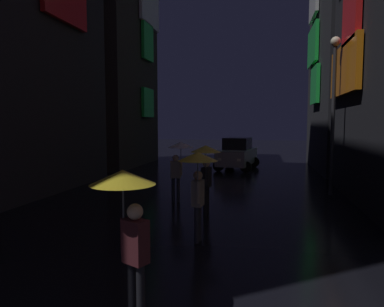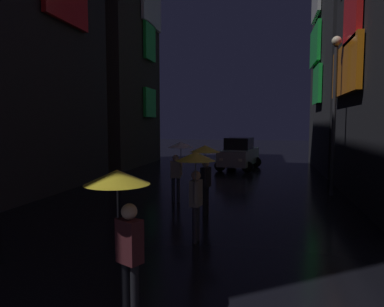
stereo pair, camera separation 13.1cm
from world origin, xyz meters
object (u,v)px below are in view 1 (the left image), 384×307
Objects in this scene: car_distant at (237,154)px; pedestrian_far_right_yellow at (198,172)px; pedestrian_near_crossing_yellow at (127,203)px; pedestrian_midstreet_left_yellow at (206,160)px; pedestrian_foreground_left_clear at (179,155)px; streetlamp_right_far at (334,98)px.

pedestrian_far_right_yellow is at bearing -89.53° from car_distant.
car_distant is (0.25, 16.59, -0.74)m from pedestrian_near_crossing_yellow.
pedestrian_near_crossing_yellow and pedestrian_midstreet_left_yellow have the same top height.
pedestrian_near_crossing_yellow is 16.60m from car_distant.
pedestrian_midstreet_left_yellow is (0.14, 5.63, 0.00)m from pedestrian_near_crossing_yellow.
pedestrian_near_crossing_yellow and pedestrian_far_right_yellow have the same top height.
pedestrian_near_crossing_yellow and pedestrian_foreground_left_clear have the same top height.
pedestrian_far_right_yellow is (0.36, 3.23, 0.00)m from pedestrian_near_crossing_yellow.
pedestrian_midstreet_left_yellow is at bearing 88.54° from pedestrian_near_crossing_yellow.
car_distant is at bearing 89.44° from pedestrian_midstreet_left_yellow.
streetlamp_right_far is at bearing 43.26° from pedestrian_midstreet_left_yellow.
pedestrian_far_right_yellow is 4.28m from pedestrian_foreground_left_clear.
pedestrian_far_right_yellow is at bearing -70.36° from pedestrian_foreground_left_clear.
pedestrian_midstreet_left_yellow reaches higher than car_distant.
pedestrian_near_crossing_yellow is 0.35× the size of streetlamp_right_far.
streetlamp_right_far is at bearing -59.38° from car_distant.
streetlamp_right_far is at bearing 57.85° from pedestrian_far_right_yellow.
car_distant is at bearing 90.47° from pedestrian_far_right_yellow.
pedestrian_foreground_left_clear is at bearing -156.65° from streetlamp_right_far.
streetlamp_right_far is at bearing 65.53° from pedestrian_near_crossing_yellow.
pedestrian_near_crossing_yellow is 1.00× the size of pedestrian_foreground_left_clear.
car_distant is 0.72× the size of streetlamp_right_far.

